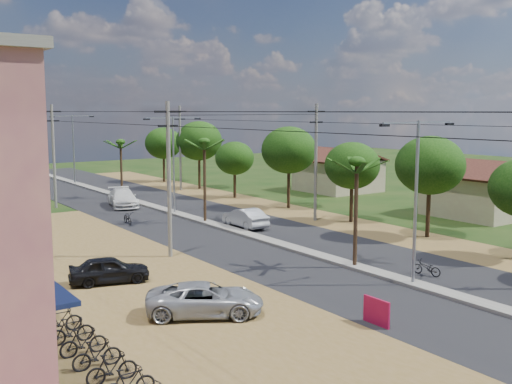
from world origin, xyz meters
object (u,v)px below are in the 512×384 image
(car_silver_mid, at_px, (245,218))
(car_parked_dark, at_px, (109,270))
(parked_scooter_row, at_px, (112,368))
(car_white_far, at_px, (123,198))
(car_parked_silver, at_px, (205,300))
(roadside_sign, at_px, (376,312))
(moto_rider_east, at_px, (427,268))

(car_silver_mid, xyz_separation_m, car_parked_dark, (-13.43, -7.94, -0.04))
(car_silver_mid, relative_size, parked_scooter_row, 0.39)
(car_white_far, height_order, parked_scooter_row, car_white_far)
(car_parked_dark, bearing_deg, car_white_far, -8.83)
(car_white_far, relative_size, car_parked_silver, 1.11)
(car_parked_silver, height_order, roadside_sign, car_parked_silver)
(car_white_far, height_order, roadside_sign, car_white_far)
(car_white_far, relative_size, moto_rider_east, 3.52)
(moto_rider_east, distance_m, parked_scooter_row, 18.08)
(moto_rider_east, relative_size, roadside_sign, 1.14)
(car_silver_mid, xyz_separation_m, parked_scooter_row, (-17.48, -18.46, -0.21))
(car_silver_mid, relative_size, car_white_far, 0.80)
(car_white_far, height_order, moto_rider_east, car_white_far)
(car_silver_mid, xyz_separation_m, moto_rider_east, (0.43, -16.05, -0.31))
(car_parked_dark, relative_size, roadside_sign, 2.90)
(car_silver_mid, distance_m, car_parked_silver, 18.96)
(roadside_sign, bearing_deg, car_white_far, 83.79)
(car_silver_mid, relative_size, car_parked_dark, 1.10)
(moto_rider_east, xyz_separation_m, roadside_sign, (-7.43, -3.57, 0.15))
(car_silver_mid, bearing_deg, car_parked_dark, 32.54)
(car_white_far, distance_m, roadside_sign, 33.90)
(car_silver_mid, bearing_deg, car_white_far, -73.96)
(car_parked_silver, height_order, moto_rider_east, car_parked_silver)
(car_parked_silver, xyz_separation_m, moto_rider_east, (12.39, -1.33, -0.27))
(roadside_sign, bearing_deg, car_parked_dark, 118.46)
(car_silver_mid, height_order, moto_rider_east, car_silver_mid)
(car_white_far, relative_size, car_parked_dark, 1.38)
(car_silver_mid, height_order, parked_scooter_row, car_silver_mid)
(car_white_far, relative_size, parked_scooter_row, 0.49)
(car_parked_dark, height_order, roadside_sign, car_parked_dark)
(car_white_far, xyz_separation_m, roadside_sign, (-3.46, -33.72, -0.22))
(car_parked_silver, bearing_deg, moto_rider_east, -65.29)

